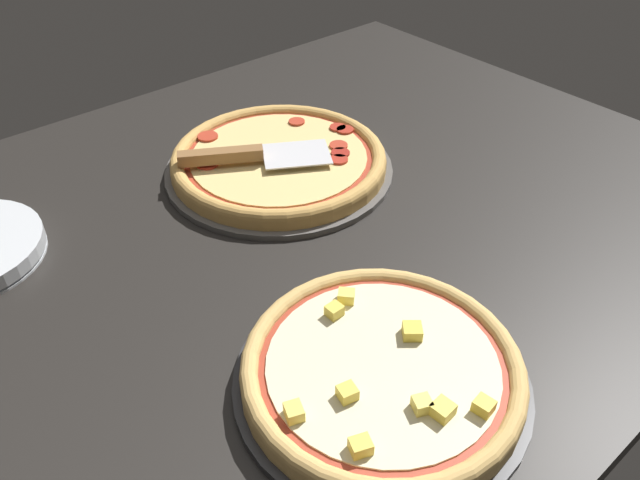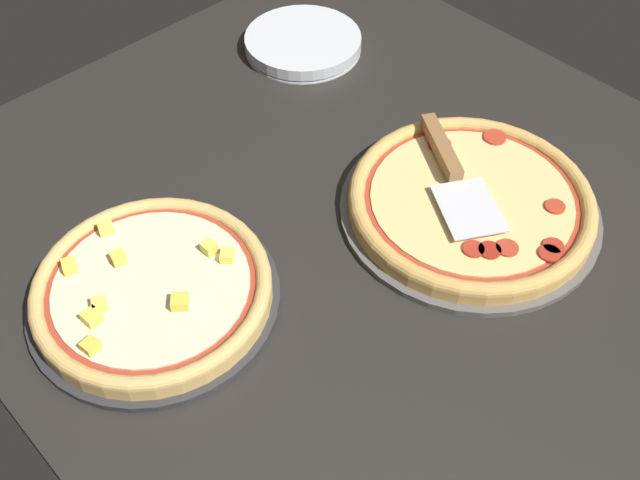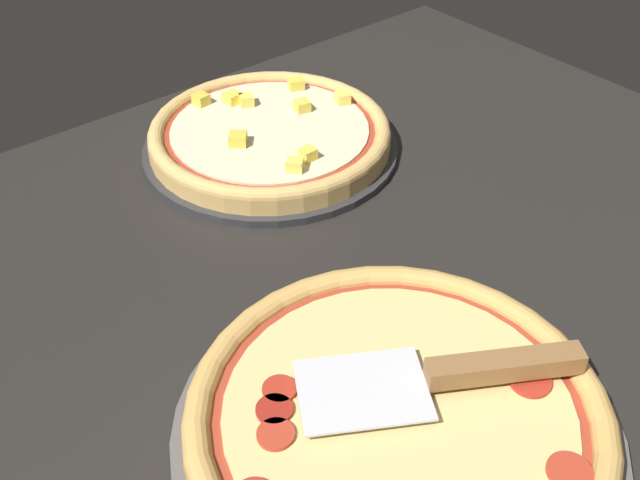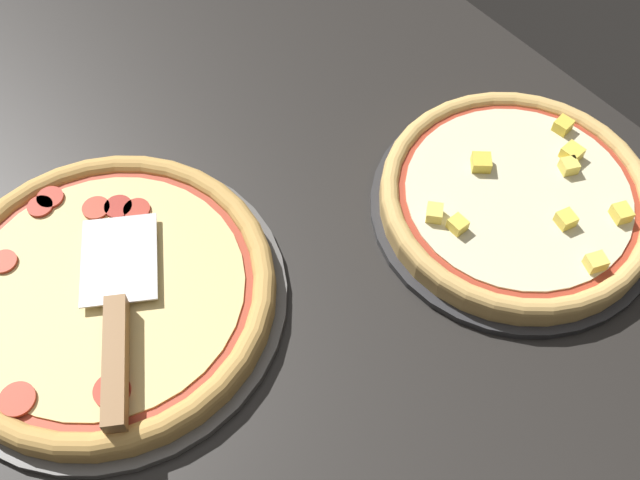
% 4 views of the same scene
% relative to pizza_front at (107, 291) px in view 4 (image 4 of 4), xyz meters
% --- Properties ---
extents(ground_plane, '(1.35, 1.08, 0.04)m').
position_rel_pizza_front_xyz_m(ground_plane, '(0.03, 0.12, -0.04)').
color(ground_plane, black).
extents(pizza_pan_front, '(0.38, 0.38, 0.01)m').
position_rel_pizza_front_xyz_m(pizza_pan_front, '(0.00, 0.00, -0.02)').
color(pizza_pan_front, '#565451').
rests_on(pizza_pan_front, ground_plane).
extents(pizza_front, '(0.36, 0.36, 0.03)m').
position_rel_pizza_front_xyz_m(pizza_front, '(0.00, 0.00, 0.00)').
color(pizza_front, tan).
rests_on(pizza_front, pizza_pan_front).
extents(pizza_pan_back, '(0.34, 0.34, 0.01)m').
position_rel_pizza_front_xyz_m(pizza_pan_back, '(0.19, 0.43, -0.02)').
color(pizza_pan_back, '#2D2D30').
rests_on(pizza_pan_back, ground_plane).
extents(pizza_back, '(0.32, 0.32, 0.04)m').
position_rel_pizza_front_xyz_m(pizza_back, '(0.19, 0.43, 0.00)').
color(pizza_back, '#DBAD60').
rests_on(pizza_back, pizza_pan_back).
extents(serving_spatula, '(0.24, 0.17, 0.02)m').
position_rel_pizza_front_xyz_m(serving_spatula, '(0.06, -0.02, 0.02)').
color(serving_spatula, silver).
rests_on(serving_spatula, pizza_front).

